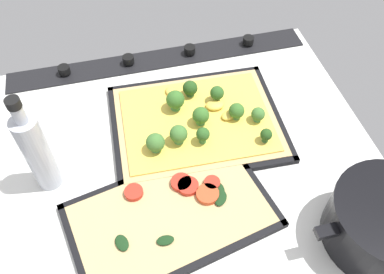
{
  "coord_description": "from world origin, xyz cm",
  "views": [
    {
      "loc": [
        11.25,
        46.44,
        68.52
      ],
      "look_at": [
        -0.96,
        -2.85,
        4.89
      ],
      "focal_mm": 38.45,
      "sensor_mm": 36.0,
      "label": 1
    }
  ],
  "objects_px": {
    "broccoli_pizza": "(197,120)",
    "oil_bottle": "(37,151)",
    "veggie_pizza_back": "(173,212)",
    "baking_tray_back": "(171,217)",
    "baking_tray_front": "(197,124)"
  },
  "relations": [
    {
      "from": "broccoli_pizza",
      "to": "oil_bottle",
      "type": "relative_size",
      "value": 1.53
    },
    {
      "from": "veggie_pizza_back",
      "to": "oil_bottle",
      "type": "relative_size",
      "value": 1.64
    },
    {
      "from": "baking_tray_back",
      "to": "oil_bottle",
      "type": "height_order",
      "value": "oil_bottle"
    },
    {
      "from": "veggie_pizza_back",
      "to": "oil_bottle",
      "type": "height_order",
      "value": "oil_bottle"
    },
    {
      "from": "baking_tray_back",
      "to": "veggie_pizza_back",
      "type": "height_order",
      "value": "veggie_pizza_back"
    },
    {
      "from": "baking_tray_back",
      "to": "baking_tray_front",
      "type": "bearing_deg",
      "value": -116.14
    },
    {
      "from": "baking_tray_front",
      "to": "veggie_pizza_back",
      "type": "relative_size",
      "value": 1.0
    },
    {
      "from": "broccoli_pizza",
      "to": "veggie_pizza_back",
      "type": "distance_m",
      "value": 0.22
    },
    {
      "from": "veggie_pizza_back",
      "to": "broccoli_pizza",
      "type": "bearing_deg",
      "value": -115.96
    },
    {
      "from": "baking_tray_front",
      "to": "broccoli_pizza",
      "type": "distance_m",
      "value": 0.02
    },
    {
      "from": "broccoli_pizza",
      "to": "oil_bottle",
      "type": "xyz_separation_m",
      "value": [
        0.31,
        0.07,
        0.08
      ]
    },
    {
      "from": "veggie_pizza_back",
      "to": "oil_bottle",
      "type": "bearing_deg",
      "value": -31.25
    },
    {
      "from": "baking_tray_front",
      "to": "oil_bottle",
      "type": "bearing_deg",
      "value": 12.67
    },
    {
      "from": "baking_tray_front",
      "to": "baking_tray_back",
      "type": "bearing_deg",
      "value": 63.86
    },
    {
      "from": "baking_tray_front",
      "to": "oil_bottle",
      "type": "height_order",
      "value": "oil_bottle"
    }
  ]
}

